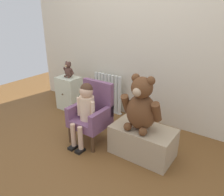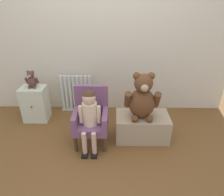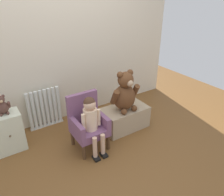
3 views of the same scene
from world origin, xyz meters
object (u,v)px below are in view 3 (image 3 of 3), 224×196
child_armchair (87,123)px  child_figure (91,117)px  low_bench (125,118)px  small_dresser (8,132)px  radiator (45,109)px  large_teddy_bear (125,93)px  small_teddy_bear (2,106)px

child_armchair → child_figure: 0.18m
child_armchair → low_bench: bearing=6.4°
small_dresser → low_bench: (1.51, -0.40, -0.10)m
low_bench → radiator: bearing=145.0°
radiator → child_armchair: (0.32, -0.74, 0.05)m
large_teddy_bear → small_teddy_bear: size_ratio=2.37×
small_dresser → child_figure: bearing=-33.9°
small_dresser → large_teddy_bear: large_teddy_bear is taller
small_dresser → small_teddy_bear: 0.37m
child_armchair → small_teddy_bear: (-0.86, 0.49, 0.28)m
child_armchair → low_bench: (0.64, 0.07, -0.19)m
radiator → small_dresser: (-0.55, -0.27, -0.04)m
child_figure → small_teddy_bear: bearing=145.2°
radiator → child_armchair: size_ratio=0.83×
small_dresser → low_bench: small_dresser is taller
child_armchair → small_teddy_bear: bearing=150.5°
child_armchair → large_teddy_bear: (0.61, 0.04, 0.23)m
small_dresser → child_armchair: (0.87, -0.47, 0.09)m
low_bench → child_armchair: bearing=-173.6°
large_teddy_bear → child_figure: bearing=-165.5°
child_armchair → child_figure: child_figure is taller
small_dresser → small_teddy_bear: (0.01, 0.02, 0.37)m
large_teddy_bear → small_teddy_bear: bearing=163.3°
child_armchair → child_figure: bearing=-90.0°
large_teddy_bear → small_teddy_bear: (-1.48, 0.44, 0.04)m
radiator → child_figure: 0.93m
small_dresser → large_teddy_bear: 1.58m
low_bench → large_teddy_bear: 0.42m
radiator → low_bench: radiator is taller
radiator → child_armchair: child_armchair is taller
radiator → low_bench: 1.18m
radiator → low_bench: bearing=-35.0°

